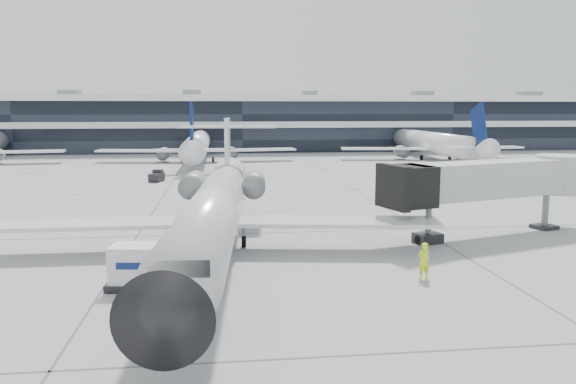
{
  "coord_description": "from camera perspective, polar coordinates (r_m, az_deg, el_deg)",
  "views": [
    {
      "loc": [
        -4.21,
        -38.34,
        8.65
      ],
      "look_at": [
        0.6,
        1.85,
        2.6
      ],
      "focal_mm": 35.0,
      "sensor_mm": 36.0,
      "label": 1
    }
  ],
  "objects": [
    {
      "name": "traffic_cone",
      "position": [
        53.98,
        -4.65,
        -0.44
      ],
      "size": [
        0.53,
        0.53,
        0.61
      ],
      "rotation": [
        0.0,
        0.0,
        -0.36
      ],
      "color": "orange",
      "rests_on": "ground"
    },
    {
      "name": "jet_bridge",
      "position": [
        40.95,
        20.74,
        1.22
      ],
      "size": [
        16.17,
        7.63,
        5.29
      ],
      "rotation": [
        0.0,
        0.0,
        0.31
      ],
      "color": "silver",
      "rests_on": "ground"
    },
    {
      "name": "regional_jet",
      "position": [
        33.85,
        -7.49,
        -1.73
      ],
      "size": [
        27.22,
        34.01,
        7.85
      ],
      "rotation": [
        0.0,
        0.0,
        -0.07
      ],
      "color": "silver",
      "rests_on": "ground"
    },
    {
      "name": "cargo_uld",
      "position": [
        28.33,
        -15.25,
        -7.36
      ],
      "size": [
        2.81,
        2.24,
        2.09
      ],
      "rotation": [
        0.0,
        0.0,
        -0.14
      ],
      "color": "black",
      "rests_on": "ground"
    },
    {
      "name": "baggage_tug",
      "position": [
        25.23,
        -9.07,
        -10.08
      ],
      "size": [
        1.38,
        2.31,
        1.46
      ],
      "rotation": [
        0.0,
        0.0,
        0.01
      ],
      "color": "white",
      "rests_on": "ground"
    },
    {
      "name": "ramp_worker",
      "position": [
        29.56,
        13.62,
        -6.83
      ],
      "size": [
        0.79,
        0.61,
        1.92
      ],
      "primitive_type": "imported",
      "rotation": [
        0.0,
        0.0,
        3.37
      ],
      "color": "#D7FF1A",
      "rests_on": "ground"
    },
    {
      "name": "terminal",
      "position": [
        120.46,
        -4.85,
        6.74
      ],
      "size": [
        170.0,
        22.0,
        10.0
      ],
      "primitive_type": "cube",
      "color": "black",
      "rests_on": "ground"
    },
    {
      "name": "bg_jet_right",
      "position": [
        100.49,
        14.35,
        3.3
      ],
      "size": [
        32.0,
        40.0,
        9.6
      ],
      "primitive_type": null,
      "color": "white",
      "rests_on": "ground"
    },
    {
      "name": "ground",
      "position": [
        39.52,
        -0.54,
        -4.14
      ],
      "size": [
        220.0,
        220.0,
        0.0
      ],
      "primitive_type": "plane",
      "color": "gray",
      "rests_on": "ground"
    },
    {
      "name": "far_tug",
      "position": [
        68.67,
        -13.18,
        1.56
      ],
      "size": [
        1.81,
        2.44,
        1.39
      ],
      "rotation": [
        0.0,
        0.0,
        -0.27
      ],
      "color": "black",
      "rests_on": "ground"
    },
    {
      "name": "bg_jet_center",
      "position": [
        93.81,
        -9.13,
        3.1
      ],
      "size": [
        32.0,
        40.0,
        9.6
      ],
      "primitive_type": null,
      "color": "white",
      "rests_on": "ground"
    }
  ]
}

